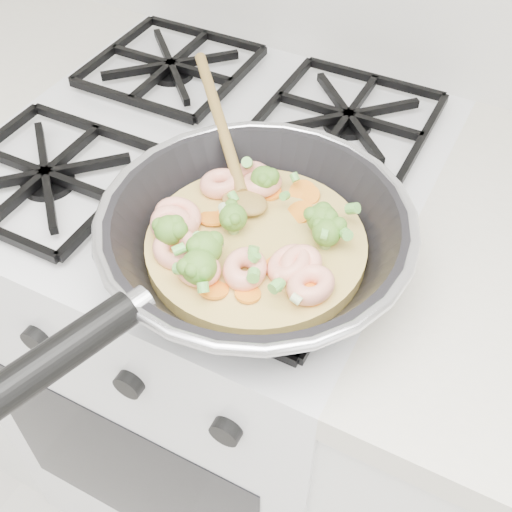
% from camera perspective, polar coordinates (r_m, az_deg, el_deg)
% --- Properties ---
extents(stove, '(0.60, 0.60, 0.92)m').
position_cam_1_polar(stove, '(1.21, -3.34, -7.50)').
color(stove, white).
rests_on(stove, ground).
extents(skillet, '(0.37, 0.55, 0.10)m').
position_cam_1_polar(skillet, '(0.68, -0.49, 1.66)').
color(skillet, black).
rests_on(skillet, stove).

